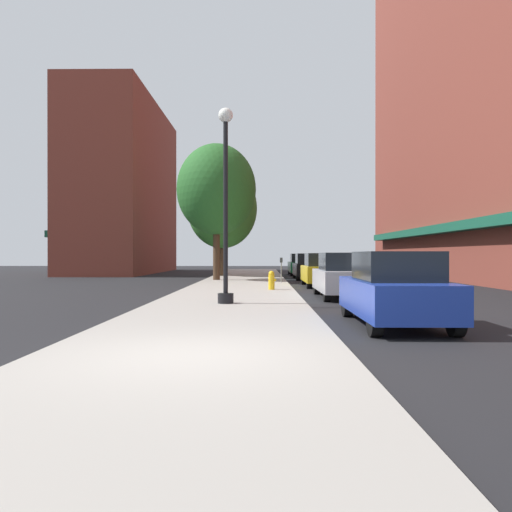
% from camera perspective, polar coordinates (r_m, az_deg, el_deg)
% --- Properties ---
extents(ground_plane, '(90.00, 90.00, 0.00)m').
position_cam_1_polar(ground_plane, '(25.68, 7.33, -3.39)').
color(ground_plane, black).
extents(sidewalk_slab, '(4.80, 50.00, 0.12)m').
position_cam_1_polar(sidewalk_slab, '(26.53, -1.55, -3.14)').
color(sidewalk_slab, gray).
rests_on(sidewalk_slab, ground).
extents(building_right_brick, '(6.80, 40.00, 29.12)m').
position_cam_1_polar(building_right_brick, '(35.07, 26.07, 21.81)').
color(building_right_brick, brown).
rests_on(building_right_brick, ground).
extents(building_far_background, '(6.80, 18.00, 14.57)m').
position_cam_1_polar(building_far_background, '(46.42, -14.47, 7.19)').
color(building_far_background, brown).
rests_on(building_far_background, ground).
extents(lamppost, '(0.48, 0.48, 5.90)m').
position_cam_1_polar(lamppost, '(15.48, -3.42, 6.13)').
color(lamppost, black).
rests_on(lamppost, sidewalk_slab).
extents(fire_hydrant, '(0.33, 0.26, 0.79)m').
position_cam_1_polar(fire_hydrant, '(21.37, 1.75, -2.71)').
color(fire_hydrant, gold).
rests_on(fire_hydrant, sidewalk_slab).
extents(parking_meter_near, '(0.14, 0.09, 1.31)m').
position_cam_1_polar(parking_meter_near, '(27.00, 2.84, -1.20)').
color(parking_meter_near, slate).
rests_on(parking_meter_near, sidewalk_slab).
extents(tree_near, '(4.61, 4.61, 7.92)m').
position_cam_1_polar(tree_near, '(29.99, -4.45, 7.41)').
color(tree_near, '#422D1E').
rests_on(tree_near, sidewalk_slab).
extents(tree_mid, '(4.83, 4.83, 7.46)m').
position_cam_1_polar(tree_mid, '(35.54, -3.79, 5.33)').
color(tree_mid, '#422D1E').
rests_on(tree_mid, sidewalk_slab).
extents(car_blue, '(1.80, 4.30, 1.66)m').
position_cam_1_polar(car_blue, '(11.83, 15.21, -3.65)').
color(car_blue, black).
rests_on(car_blue, ground).
extents(car_silver, '(1.80, 4.30, 1.66)m').
position_cam_1_polar(car_silver, '(18.97, 9.67, -2.20)').
color(car_silver, black).
rests_on(car_silver, ground).
extents(car_yellow, '(1.80, 4.30, 1.66)m').
position_cam_1_polar(car_yellow, '(25.44, 7.38, -1.60)').
color(car_yellow, black).
rests_on(car_yellow, ground).
extents(car_black, '(1.80, 4.30, 1.66)m').
position_cam_1_polar(car_black, '(32.69, 5.90, -1.21)').
color(car_black, black).
rests_on(car_black, ground).
extents(car_green, '(1.80, 4.30, 1.66)m').
position_cam_1_polar(car_green, '(39.14, 5.04, -0.98)').
color(car_green, black).
rests_on(car_green, ground).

